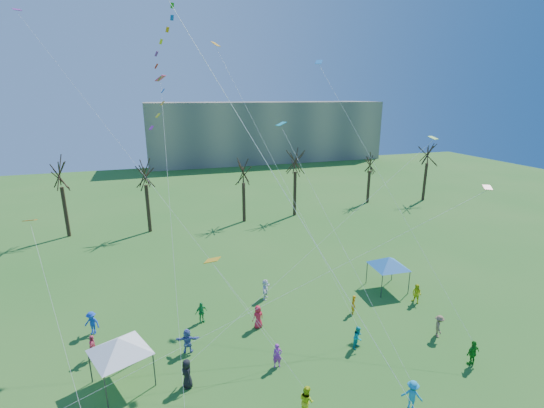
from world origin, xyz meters
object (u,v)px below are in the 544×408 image
object	(u,v)px
distant_building	(266,132)
big_box_kite	(168,64)
canopy_tent_blue	(389,262)
canopy_tent_white	(119,345)

from	to	relation	value
distant_building	big_box_kite	size ratio (longest dim) A/B	2.42
big_box_kite	canopy_tent_blue	distance (m)	24.19
canopy_tent_blue	big_box_kite	bearing A→B (deg)	-165.99
distant_building	canopy_tent_blue	xyz separation A→B (m)	(-10.34, -69.85, -4.93)
canopy_tent_white	canopy_tent_blue	xyz separation A→B (m)	(21.83, 5.17, -0.12)
big_box_kite	distant_building	bearing A→B (deg)	69.19
distant_building	canopy_tent_blue	distance (m)	70.78
big_box_kite	canopy_tent_blue	world-z (taller)	big_box_kite
distant_building	canopy_tent_blue	bearing A→B (deg)	-98.42
big_box_kite	canopy_tent_blue	bearing A→B (deg)	14.01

